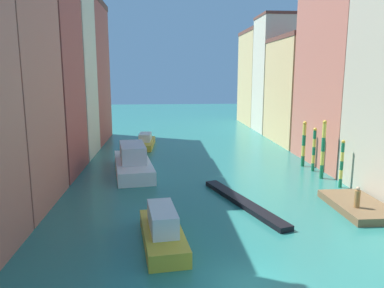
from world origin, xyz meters
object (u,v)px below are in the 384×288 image
at_px(motorboat_1, 163,230).
at_px(waterfront_dock, 358,206).
at_px(mooring_pole_1, 323,149).
at_px(mooring_pole_0, 342,163).
at_px(motorboat_0, 145,142).
at_px(mooring_pole_2, 314,149).
at_px(person_on_dock, 357,198).
at_px(vaporetto_white, 133,162).
at_px(gondola_black, 242,202).
at_px(mooring_pole_3, 304,143).

bearing_deg(motorboat_1, waterfront_dock, 17.08).
bearing_deg(mooring_pole_1, mooring_pole_0, -81.78).
relative_size(mooring_pole_0, motorboat_0, 0.53).
relative_size(waterfront_dock, mooring_pole_2, 1.41).
height_order(person_on_dock, mooring_pole_0, mooring_pole_0).
distance_m(person_on_dock, motorboat_1, 13.13).
height_order(mooring_pole_0, mooring_pole_1, mooring_pole_1).
relative_size(mooring_pole_2, vaporetto_white, 0.42).
distance_m(mooring_pole_1, motorboat_1, 18.52).
height_order(mooring_pole_0, motorboat_1, mooring_pole_0).
distance_m(person_on_dock, mooring_pole_1, 8.89).
height_order(mooring_pole_2, motorboat_1, mooring_pole_2).
relative_size(person_on_dock, gondola_black, 0.14).
xyz_separation_m(mooring_pole_3, gondola_black, (-8.47, -10.58, -2.16)).
bearing_deg(motorboat_1, mooring_pole_2, 44.91).
distance_m(mooring_pole_1, mooring_pole_2, 2.60).
relative_size(vaporetto_white, motorboat_1, 1.60).
xyz_separation_m(waterfront_dock, gondola_black, (-7.70, 1.60, -0.08)).
height_order(mooring_pole_1, motorboat_0, mooring_pole_1).
relative_size(mooring_pole_3, motorboat_1, 0.72).
relative_size(waterfront_dock, person_on_dock, 4.17).
relative_size(person_on_dock, motorboat_0, 0.19).
height_order(mooring_pole_2, mooring_pole_3, mooring_pole_3).
bearing_deg(mooring_pole_0, waterfront_dock, -103.08).
relative_size(waterfront_dock, motorboat_0, 0.80).
height_order(waterfront_dock, person_on_dock, person_on_dock).
height_order(waterfront_dock, mooring_pole_0, mooring_pole_0).
height_order(waterfront_dock, mooring_pole_1, mooring_pole_1).
bearing_deg(mooring_pole_3, person_on_dock, -96.12).
xyz_separation_m(waterfront_dock, mooring_pole_1, (0.76, 7.70, 2.41)).
height_order(person_on_dock, mooring_pole_1, mooring_pole_1).
bearing_deg(vaporetto_white, mooring_pole_2, -2.93).
bearing_deg(person_on_dock, mooring_pole_0, 73.06).
height_order(mooring_pole_0, motorboat_0, mooring_pole_0).
relative_size(person_on_dock, motorboat_1, 0.22).
height_order(person_on_dock, mooring_pole_3, mooring_pole_3).
distance_m(waterfront_dock, mooring_pole_2, 10.47).
bearing_deg(person_on_dock, mooring_pole_2, 81.53).
distance_m(mooring_pole_0, mooring_pole_2, 5.29).
distance_m(vaporetto_white, motorboat_0, 12.78).
relative_size(mooring_pole_0, vaporetto_white, 0.39).
bearing_deg(motorboat_1, person_on_dock, 13.96).
bearing_deg(mooring_pole_3, motorboat_1, -130.96).
bearing_deg(gondola_black, waterfront_dock, -11.71).
height_order(mooring_pole_1, mooring_pole_2, mooring_pole_1).
xyz_separation_m(mooring_pole_1, mooring_pole_3, (0.01, 4.47, -0.33)).
distance_m(mooring_pole_3, vaporetto_white, 16.97).
height_order(waterfront_dock, vaporetto_white, vaporetto_white).
bearing_deg(waterfront_dock, gondola_black, 168.29).
bearing_deg(mooring_pole_1, vaporetto_white, 168.55).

